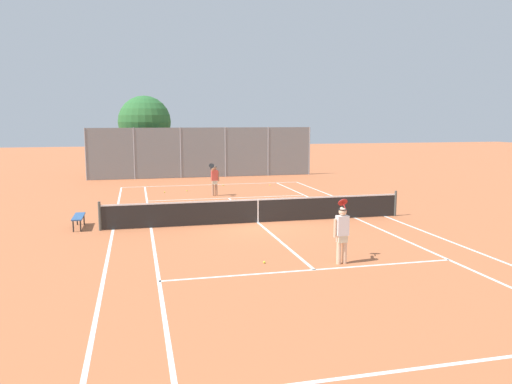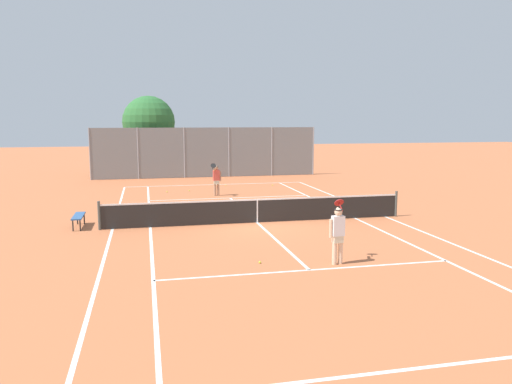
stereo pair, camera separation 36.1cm
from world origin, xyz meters
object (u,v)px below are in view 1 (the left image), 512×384
object	(u,v)px
tree_behind_left	(143,124)
loose_tennis_ball_1	(223,185)
courtside_bench	(79,217)
tennis_net	(258,210)
player_near_side	(342,231)
loose_tennis_ball_5	(187,191)
loose_tennis_ball_3	(165,192)
loose_tennis_ball_4	(264,262)
player_far_left	(215,179)
loose_tennis_ball_2	(338,248)
loose_tennis_ball_0	(270,185)

from	to	relation	value
tree_behind_left	loose_tennis_ball_1	bearing A→B (deg)	-58.21
loose_tennis_ball_1	courtside_bench	bearing A→B (deg)	-124.59
tennis_net	player_near_side	distance (m)	6.10
player_near_side	loose_tennis_ball_5	bearing A→B (deg)	100.32
tree_behind_left	tennis_net	bearing A→B (deg)	-77.86
player_near_side	courtside_bench	xyz separation A→B (m)	(-7.70, 6.63, -0.52)
tennis_net	player_near_side	bearing A→B (deg)	-81.08
loose_tennis_ball_3	loose_tennis_ball_4	size ratio (longest dim) A/B	1.00
loose_tennis_ball_1	loose_tennis_ball_4	bearing A→B (deg)	-95.86
loose_tennis_ball_4	tree_behind_left	world-z (taller)	tree_behind_left
player_far_left	loose_tennis_ball_3	bearing A→B (deg)	144.57
loose_tennis_ball_2	loose_tennis_ball_5	bearing A→B (deg)	103.48
loose_tennis_ball_0	tree_behind_left	distance (m)	11.40
player_far_left	tree_behind_left	world-z (taller)	tree_behind_left
tennis_net	player_far_left	world-z (taller)	player_far_left
player_near_side	courtside_bench	distance (m)	10.17
loose_tennis_ball_1	loose_tennis_ball_5	xyz separation A→B (m)	(-2.40, -1.87, 0.00)
loose_tennis_ball_4	player_far_left	bearing A→B (deg)	87.38
courtside_bench	loose_tennis_ball_3	bearing A→B (deg)	66.80
player_far_left	courtside_bench	distance (m)	9.14
tree_behind_left	player_near_side	bearing A→B (deg)	-78.64
courtside_bench	tree_behind_left	distance (m)	18.42
loose_tennis_ball_0	player_far_left	bearing A→B (deg)	-140.10
player_far_left	tennis_net	bearing A→B (deg)	-85.52
loose_tennis_ball_1	tree_behind_left	xyz separation A→B (m)	(-4.54, 7.32, 3.67)
tennis_net	courtside_bench	xyz separation A→B (m)	(-6.75, 0.62, -0.10)
player_far_left	loose_tennis_ball_2	xyz separation A→B (m)	(2.05, -11.88, -0.89)
loose_tennis_ball_4	courtside_bench	bearing A→B (deg)	132.48
loose_tennis_ball_5	loose_tennis_ball_3	bearing A→B (deg)	-170.41
loose_tennis_ball_0	loose_tennis_ball_1	bearing A→B (deg)	168.18
tennis_net	loose_tennis_ball_4	size ratio (longest dim) A/B	181.82
loose_tennis_ball_1	loose_tennis_ball_3	bearing A→B (deg)	-150.39
player_near_side	loose_tennis_ball_5	distance (m)	15.64
courtside_bench	loose_tennis_ball_1	bearing A→B (deg)	55.41
loose_tennis_ball_5	tree_behind_left	world-z (taller)	tree_behind_left
player_far_left	loose_tennis_ball_3	xyz separation A→B (m)	(-2.53, 1.80, -0.89)
loose_tennis_ball_5	tree_behind_left	bearing A→B (deg)	103.09
loose_tennis_ball_0	loose_tennis_ball_3	bearing A→B (deg)	-167.02
loose_tennis_ball_4	tennis_net	bearing A→B (deg)	78.04
loose_tennis_ball_3	player_far_left	bearing A→B (deg)	-35.43
loose_tennis_ball_2	loose_tennis_ball_4	world-z (taller)	same
loose_tennis_ball_0	tennis_net	bearing A→B (deg)	-107.55
loose_tennis_ball_2	courtside_bench	world-z (taller)	courtside_bench
loose_tennis_ball_0	loose_tennis_ball_5	size ratio (longest dim) A/B	1.00
courtside_bench	loose_tennis_ball_5	bearing A→B (deg)	60.68
loose_tennis_ball_0	courtside_bench	bearing A→B (deg)	-135.30
player_far_left	loose_tennis_ball_1	xyz separation A→B (m)	(1.13, 3.88, -0.89)
courtside_bench	tennis_net	bearing A→B (deg)	-5.22
tree_behind_left	courtside_bench	bearing A→B (deg)	-98.78
loose_tennis_ball_2	courtside_bench	bearing A→B (deg)	147.88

